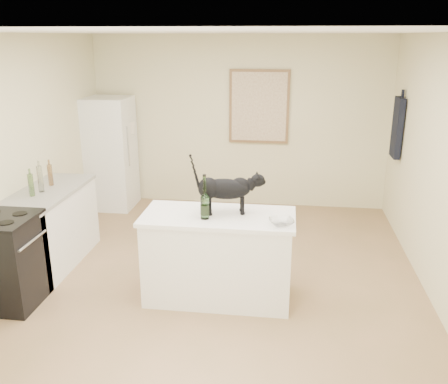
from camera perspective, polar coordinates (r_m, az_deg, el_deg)
The scene contains 20 objects.
floor at distance 5.29m, azimuth -1.42°, elevation -11.04°, with size 5.50×5.50×0.00m, color #9D7554.
ceiling at distance 4.63m, azimuth -1.68°, elevation 18.39°, with size 5.50×5.50×0.00m, color white.
wall_back at distance 7.46m, azimuth 1.82°, elevation 8.21°, with size 4.50×4.50×0.00m, color beige.
wall_front at distance 2.34m, azimuth -12.62°, elevation -15.37°, with size 4.50×4.50×0.00m, color beige.
wall_left at distance 5.60m, azimuth -24.94°, elevation 3.22°, with size 5.50×5.50×0.00m, color beige.
wall_right at distance 4.98m, azimuth 24.99°, elevation 1.51°, with size 5.50×5.50×0.00m, color beige.
island_base at distance 4.90m, azimuth -0.66°, elevation -7.85°, with size 1.44×0.67×0.86m, color white.
island_top at distance 4.73m, azimuth -0.68°, elevation -2.93°, with size 1.50×0.70×0.04m, color white.
left_cabinets at distance 5.96m, azimuth -19.90°, elevation -4.17°, with size 0.60×1.40×0.86m, color white.
left_countertop at distance 5.81m, azimuth -20.36°, elevation -0.05°, with size 0.62×1.44×0.04m, color gray.
stove at distance 5.24m, azimuth -24.34°, elevation -7.56°, with size 0.60×0.60×0.90m, color black.
fridge at distance 7.62m, azimuth -13.33°, elevation 4.48°, with size 0.68×0.68×1.70m, color white.
artwork_frame at distance 7.37m, azimuth 4.17°, elevation 10.02°, with size 0.90×0.03×1.10m, color brown.
artwork_canvas at distance 7.35m, azimuth 4.16°, elevation 10.00°, with size 0.82×0.00×1.02m, color beige.
hanging_garment at distance 6.87m, azimuth 19.82°, elevation 7.16°, with size 0.08×0.34×0.80m, color black.
black_cat at distance 4.69m, azimuth 0.10°, elevation 0.06°, with size 0.64×0.19×0.45m, color black, non-canonical shape.
wine_bottle at distance 4.56m, azimuth -2.30°, elevation -0.89°, with size 0.08×0.08×0.39m, color #275622.
glass_bowl at distance 4.49m, azimuth 6.81°, elevation -3.56°, with size 0.23×0.23×0.06m, color white.
fridge_paper at distance 7.49m, azimuth -10.87°, elevation 7.42°, with size 0.00×0.14×0.18m, color white.
counter_bottle_cluster at distance 5.77m, azimuth -20.89°, elevation 1.36°, with size 0.09×0.46×0.30m.
Camera 1 is at (0.74, -4.57, 2.57)m, focal length 38.67 mm.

